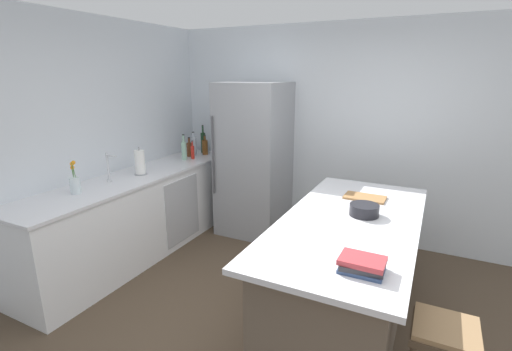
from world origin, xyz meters
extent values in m
plane|color=#4C3D2D|center=(0.00, 0.00, 0.00)|extent=(7.20, 7.20, 0.00)
cube|color=silver|center=(0.00, 2.25, 1.30)|extent=(6.00, 0.10, 2.60)
cube|color=silver|center=(-2.45, 0.00, 1.30)|extent=(0.10, 6.00, 2.60)
cube|color=white|center=(-2.07, 0.68, 0.45)|extent=(0.66, 2.85, 0.91)
cube|color=silver|center=(-2.07, 0.68, 0.92)|extent=(0.69, 2.88, 0.03)
cube|color=#B2B5BA|center=(-1.74, 1.03, 0.45)|extent=(0.01, 0.60, 0.76)
cube|color=brown|center=(0.33, 0.48, 0.44)|extent=(0.84, 1.97, 0.88)
cube|color=silver|center=(0.33, 0.48, 0.90)|extent=(1.00, 2.17, 0.04)
cube|color=#93969B|center=(-1.20, 1.83, 0.96)|extent=(0.80, 0.74, 1.92)
cylinder|color=#4C4C51|center=(-1.55, 1.44, 1.05)|extent=(0.02, 0.02, 0.96)
cube|color=#473828|center=(1.03, -0.19, 0.61)|extent=(0.36, 0.36, 0.04)
cube|color=olive|center=(1.03, -0.19, 0.65)|extent=(0.34, 0.34, 0.03)
cylinder|color=silver|center=(-2.13, 0.36, 0.95)|extent=(0.05, 0.05, 0.02)
cylinder|color=silver|center=(-2.13, 0.36, 1.10)|extent=(0.02, 0.02, 0.28)
cylinder|color=silver|center=(-2.07, 0.36, 1.22)|extent=(0.14, 0.02, 0.02)
cylinder|color=silver|center=(-2.10, -0.06, 1.01)|extent=(0.09, 0.09, 0.16)
cylinder|color=#4C7F3D|center=(-2.11, -0.06, 1.09)|extent=(0.01, 0.02, 0.18)
sphere|color=orange|center=(-2.11, -0.06, 1.18)|extent=(0.04, 0.04, 0.04)
cylinder|color=#4C7F3D|center=(-2.10, -0.07, 1.11)|extent=(0.01, 0.01, 0.22)
sphere|color=orange|center=(-2.10, -0.07, 1.22)|extent=(0.04, 0.04, 0.04)
cylinder|color=#4C7F3D|center=(-2.08, -0.06, 1.12)|extent=(0.01, 0.04, 0.23)
sphere|color=orange|center=(-2.08, -0.06, 1.23)|extent=(0.04, 0.04, 0.04)
cylinder|color=gray|center=(-2.04, 0.72, 0.94)|extent=(0.14, 0.14, 0.01)
cylinder|color=white|center=(-2.04, 0.72, 1.08)|extent=(0.11, 0.11, 0.26)
cylinder|color=gray|center=(-2.04, 0.72, 1.23)|extent=(0.02, 0.02, 0.04)
cylinder|color=#19381E|center=(-2.08, 2.00, 1.08)|extent=(0.07, 0.07, 0.28)
cylinder|color=#19381E|center=(-2.08, 2.00, 1.26)|extent=(0.02, 0.02, 0.10)
cylinder|color=black|center=(-2.08, 2.00, 1.32)|extent=(0.03, 0.03, 0.01)
cylinder|color=brown|center=(-1.99, 1.91, 1.03)|extent=(0.08, 0.08, 0.20)
cylinder|color=brown|center=(-1.99, 1.91, 1.16)|extent=(0.03, 0.03, 0.06)
cylinder|color=black|center=(-1.99, 1.91, 1.20)|extent=(0.03, 0.03, 0.01)
cylinder|color=silver|center=(-2.11, 1.80, 1.06)|extent=(0.08, 0.08, 0.24)
cylinder|color=silver|center=(-2.11, 1.80, 1.21)|extent=(0.03, 0.03, 0.07)
cylinder|color=black|center=(-2.11, 1.80, 1.25)|extent=(0.03, 0.03, 0.01)
cylinder|color=#5B3319|center=(-2.11, 1.71, 1.03)|extent=(0.07, 0.07, 0.18)
cylinder|color=#5B3319|center=(-2.11, 1.71, 1.15)|extent=(0.03, 0.03, 0.06)
cylinder|color=black|center=(-2.11, 1.71, 1.19)|extent=(0.03, 0.03, 0.01)
cylinder|color=red|center=(-1.98, 1.61, 1.02)|extent=(0.05, 0.05, 0.17)
cylinder|color=red|center=(-1.98, 1.61, 1.14)|extent=(0.02, 0.02, 0.06)
cylinder|color=black|center=(-1.98, 1.61, 1.17)|extent=(0.02, 0.02, 0.01)
cylinder|color=#8CB79E|center=(-2.05, 1.52, 1.05)|extent=(0.06, 0.06, 0.23)
cylinder|color=#8CB79E|center=(-2.05, 1.52, 1.21)|extent=(0.03, 0.03, 0.09)
cylinder|color=black|center=(-2.05, 1.52, 1.26)|extent=(0.03, 0.03, 0.01)
cube|color=#334770|center=(0.56, -0.27, 0.93)|extent=(0.25, 0.18, 0.02)
cube|color=#2D2D33|center=(0.56, -0.27, 0.96)|extent=(0.26, 0.20, 0.03)
cube|color=#A83338|center=(0.56, -0.27, 0.99)|extent=(0.26, 0.19, 0.03)
cylinder|color=black|center=(0.41, 0.62, 0.97)|extent=(0.23, 0.23, 0.09)
cube|color=#9E7042|center=(0.33, 1.04, 0.93)|extent=(0.36, 0.22, 0.02)
camera|label=1|loc=(0.85, -2.21, 2.02)|focal=25.67mm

